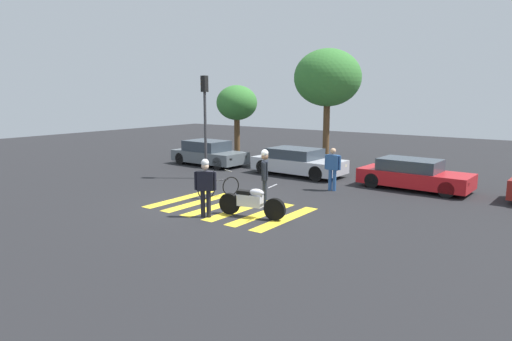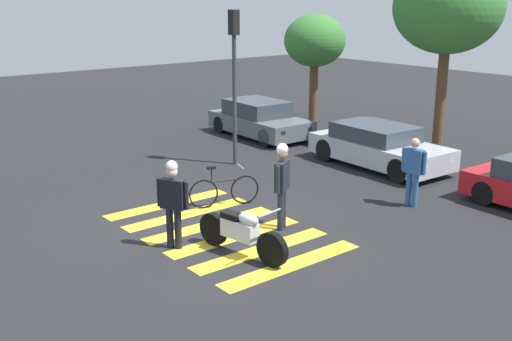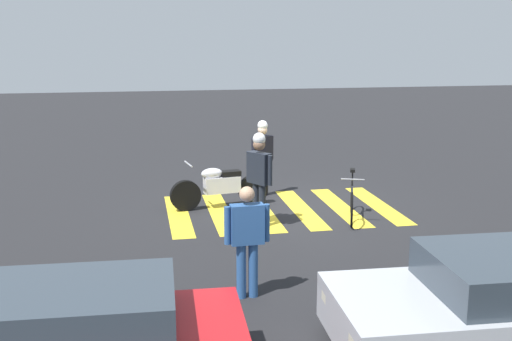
{
  "view_description": "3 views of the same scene",
  "coord_description": "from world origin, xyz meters",
  "px_view_note": "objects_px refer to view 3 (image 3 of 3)",
  "views": [
    {
      "loc": [
        9.4,
        -11.39,
        3.79
      ],
      "look_at": [
        0.41,
        0.99,
        1.17
      ],
      "focal_mm": 31.97,
      "sensor_mm": 36.0,
      "label": 1
    },
    {
      "loc": [
        10.1,
        -7.22,
        4.89
      ],
      "look_at": [
        0.21,
        0.77,
        1.26
      ],
      "focal_mm": 43.05,
      "sensor_mm": 36.0,
      "label": 2
    },
    {
      "loc": [
        3.06,
        13.14,
        3.82
      ],
      "look_at": [
        0.8,
        1.26,
        1.19
      ],
      "focal_mm": 44.59,
      "sensor_mm": 36.0,
      "label": 3
    }
  ],
  "objects_px": {
    "car_silver_sedan": "(511,303)",
    "pedestrian_bystander": "(247,235)",
    "police_motorcycle": "(220,187)",
    "officer_by_motorcycle": "(263,152)",
    "officer_on_foot": "(259,172)",
    "leaning_bicycle": "(352,201)"
  },
  "relations": [
    {
      "from": "leaning_bicycle",
      "to": "officer_by_motorcycle",
      "type": "height_order",
      "value": "officer_by_motorcycle"
    },
    {
      "from": "police_motorcycle",
      "to": "pedestrian_bystander",
      "type": "height_order",
      "value": "pedestrian_bystander"
    },
    {
      "from": "officer_by_motorcycle",
      "to": "car_silver_sedan",
      "type": "relative_size",
      "value": 0.42
    },
    {
      "from": "police_motorcycle",
      "to": "officer_on_foot",
      "type": "height_order",
      "value": "officer_on_foot"
    },
    {
      "from": "police_motorcycle",
      "to": "car_silver_sedan",
      "type": "bearing_deg",
      "value": 110.07
    },
    {
      "from": "officer_by_motorcycle",
      "to": "pedestrian_bystander",
      "type": "height_order",
      "value": "officer_by_motorcycle"
    },
    {
      "from": "police_motorcycle",
      "to": "officer_by_motorcycle",
      "type": "height_order",
      "value": "officer_by_motorcycle"
    },
    {
      "from": "car_silver_sedan",
      "to": "pedestrian_bystander",
      "type": "bearing_deg",
      "value": -37.12
    },
    {
      "from": "leaning_bicycle",
      "to": "officer_on_foot",
      "type": "distance_m",
      "value": 2.12
    },
    {
      "from": "police_motorcycle",
      "to": "officer_by_motorcycle",
      "type": "distance_m",
      "value": 1.52
    },
    {
      "from": "pedestrian_bystander",
      "to": "car_silver_sedan",
      "type": "xyz_separation_m",
      "value": [
        -2.87,
        2.17,
        -0.35
      ]
    },
    {
      "from": "officer_by_motorcycle",
      "to": "pedestrian_bystander",
      "type": "distance_m",
      "value": 5.96
    },
    {
      "from": "police_motorcycle",
      "to": "officer_on_foot",
      "type": "distance_m",
      "value": 1.78
    },
    {
      "from": "officer_on_foot",
      "to": "pedestrian_bystander",
      "type": "xyz_separation_m",
      "value": [
        0.84,
        3.41,
        -0.17
      ]
    },
    {
      "from": "pedestrian_bystander",
      "to": "car_silver_sedan",
      "type": "distance_m",
      "value": 3.61
    },
    {
      "from": "police_motorcycle",
      "to": "car_silver_sedan",
      "type": "relative_size",
      "value": 0.52
    },
    {
      "from": "officer_on_foot",
      "to": "officer_by_motorcycle",
      "type": "relative_size",
      "value": 1.05
    },
    {
      "from": "officer_on_foot",
      "to": "car_silver_sedan",
      "type": "bearing_deg",
      "value": 109.93
    },
    {
      "from": "leaning_bicycle",
      "to": "pedestrian_bystander",
      "type": "relative_size",
      "value": 0.99
    },
    {
      "from": "officer_by_motorcycle",
      "to": "leaning_bicycle",
      "type": "bearing_deg",
      "value": 122.21
    },
    {
      "from": "officer_on_foot",
      "to": "car_silver_sedan",
      "type": "distance_m",
      "value": 5.96
    },
    {
      "from": "officer_on_foot",
      "to": "officer_by_motorcycle",
      "type": "bearing_deg",
      "value": -102.91
    }
  ]
}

